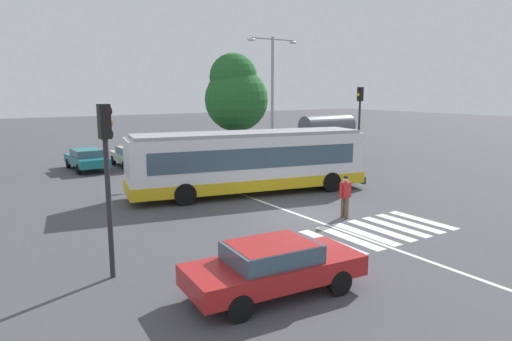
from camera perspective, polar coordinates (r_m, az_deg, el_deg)
name	(u,v)px	position (r m, az deg, el deg)	size (l,w,h in m)	color
ground_plane	(305,216)	(18.90, 6.15, -5.61)	(160.00, 160.00, 0.00)	#47474C
city_transit_bus	(249,162)	(22.49, -0.84, 1.10)	(12.15, 4.90, 3.06)	black
pedestrian_crossing_street	(345,194)	(18.58, 11.03, -2.93)	(0.58, 0.36, 1.72)	brown
foreground_sedan	(274,265)	(11.63, 2.19, -11.66)	(4.63, 2.17, 1.35)	black
parked_car_teal	(87,158)	(31.24, -20.31, 1.45)	(1.92, 4.53, 1.35)	black
parked_car_champagne	(131,155)	(31.67, -15.23, 1.83)	(2.00, 4.56, 1.35)	black
parked_car_white	(165,152)	(32.81, -11.21, 2.26)	(2.09, 4.60, 1.35)	black
parked_car_silver	(202,150)	(33.66, -6.76, 2.57)	(2.14, 4.62, 1.35)	black
parked_car_black	(234,147)	(35.27, -2.76, 2.96)	(1.98, 4.55, 1.35)	black
traffic_light_near_corner	(107,163)	(12.64, -18.05, 0.84)	(0.33, 0.32, 4.70)	#28282B
traffic_light_far_corner	(359,114)	(30.89, 12.73, 6.81)	(0.33, 0.32, 5.25)	#28282B
bus_stop_shelter	(327,127)	(33.94, 8.82, 5.39)	(4.29, 1.54, 3.25)	#28282B
twin_arm_street_lamp	(272,87)	(31.89, 2.05, 10.37)	(4.04, 0.32, 8.59)	#939399
background_tree_right	(236,93)	(37.93, -2.56, 9.58)	(5.18, 5.18, 8.03)	brown
crosswalk_painted_stripes	(373,232)	(17.21, 14.31, -7.41)	(6.06, 3.02, 0.01)	silver
lane_center_line	(274,206)	(20.34, 2.26, -4.42)	(0.16, 24.00, 0.01)	silver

